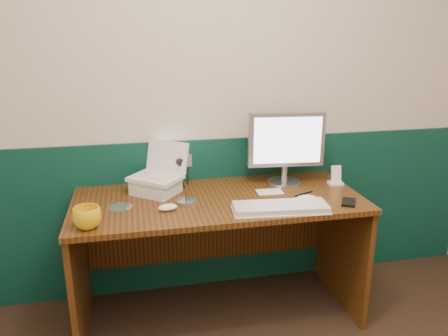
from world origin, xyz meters
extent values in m
cube|color=beige|center=(0.00, 1.75, 1.25)|extent=(3.50, 0.04, 2.50)
cube|color=#062E2A|center=(0.00, 1.74, 0.50)|extent=(3.48, 0.02, 1.00)
cube|color=#381E0A|center=(-0.12, 1.38, 0.38)|extent=(1.60, 0.70, 0.75)
cube|color=silver|center=(-0.45, 1.53, 0.79)|extent=(0.31, 0.30, 0.08)
cube|color=silver|center=(0.16, 1.13, 0.76)|extent=(0.50, 0.21, 0.03)
ellipsoid|color=silver|center=(0.34, 1.22, 0.77)|extent=(0.13, 0.09, 0.04)
ellipsoid|color=white|center=(-0.41, 1.26, 0.77)|extent=(0.11, 0.08, 0.03)
imported|color=yellow|center=(-0.80, 1.12, 0.80)|extent=(0.16, 0.16, 0.10)
cylinder|color=#AEB6BE|center=(-0.31, 1.33, 0.76)|extent=(0.11, 0.11, 0.02)
cylinder|color=silver|center=(-0.65, 1.36, 0.75)|extent=(0.13, 0.13, 0.00)
cylinder|color=black|center=(0.37, 1.33, 0.75)|extent=(0.13, 0.06, 0.01)
cube|color=silver|center=(0.19, 1.41, 0.75)|extent=(0.15, 0.11, 0.00)
cube|color=white|center=(0.62, 1.45, 0.76)|extent=(0.09, 0.07, 0.02)
cube|color=white|center=(0.62, 1.45, 0.82)|extent=(0.06, 0.03, 0.10)
cube|color=black|center=(0.55, 1.15, 0.76)|extent=(0.12, 0.14, 0.01)
camera|label=1|loc=(-0.56, -0.85, 1.63)|focal=35.00mm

